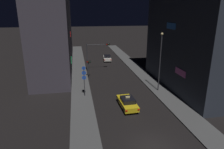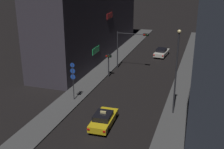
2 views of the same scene
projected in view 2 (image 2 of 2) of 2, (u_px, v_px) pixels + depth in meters
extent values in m
cube|color=#4C4C4C|center=(110.00, 64.00, 47.22)|extent=(2.94, 57.85, 0.15)
cube|color=#4C4C4C|center=(188.00, 71.00, 43.62)|extent=(2.94, 57.85, 0.15)
cube|color=#3D3842|center=(92.00, 11.00, 49.78)|extent=(6.31, 32.95, 15.35)
cube|color=#26CC66|center=(96.00, 50.00, 44.63)|extent=(0.08, 2.80, 0.90)
cube|color=red|center=(110.00, 16.00, 49.05)|extent=(0.08, 2.80, 0.90)
cube|color=#D859B2|center=(192.00, 93.00, 26.61)|extent=(0.08, 2.80, 0.90)
cube|color=#337FE5|center=(201.00, 20.00, 28.15)|extent=(0.08, 2.80, 0.90)
cube|color=yellow|center=(104.00, 120.00, 28.54)|extent=(1.97, 4.47, 0.60)
cube|color=black|center=(103.00, 116.00, 28.18)|extent=(1.66, 2.04, 0.50)
cube|color=red|center=(88.00, 129.00, 26.70)|extent=(0.24, 0.07, 0.16)
cube|color=red|center=(104.00, 132.00, 26.31)|extent=(0.24, 0.07, 0.16)
cylinder|color=black|center=(100.00, 115.00, 30.09)|extent=(0.25, 0.65, 0.64)
cylinder|color=black|center=(115.00, 117.00, 29.67)|extent=(0.25, 0.65, 0.64)
cylinder|color=black|center=(91.00, 129.00, 27.62)|extent=(0.25, 0.65, 0.64)
cylinder|color=black|center=(107.00, 131.00, 27.21)|extent=(0.25, 0.65, 0.64)
cube|color=#F4E08C|center=(103.00, 112.00, 28.15)|extent=(0.57, 0.20, 0.20)
cube|color=silver|center=(162.00, 53.00, 51.25)|extent=(2.19, 4.54, 0.60)
cube|color=black|center=(162.00, 50.00, 50.89)|extent=(1.75, 2.11, 0.50)
cube|color=red|center=(154.00, 55.00, 49.58)|extent=(0.24, 0.08, 0.16)
cube|color=red|center=(163.00, 56.00, 49.02)|extent=(0.24, 0.08, 0.16)
cylinder|color=black|center=(159.00, 52.00, 52.83)|extent=(0.28, 0.66, 0.64)
cylinder|color=black|center=(168.00, 53.00, 52.23)|extent=(0.28, 0.66, 0.64)
cylinder|color=black|center=(155.00, 56.00, 50.48)|extent=(0.28, 0.66, 0.64)
cylinder|color=black|center=(164.00, 57.00, 49.88)|extent=(0.28, 0.66, 0.64)
cylinder|color=#2D2D33|center=(118.00, 50.00, 44.49)|extent=(0.16, 0.16, 5.73)
cylinder|color=#2D2D33|center=(132.00, 34.00, 42.97)|extent=(4.29, 0.10, 0.10)
cube|color=black|center=(146.00, 35.00, 42.34)|extent=(0.80, 0.28, 0.32)
sphere|color=red|center=(144.00, 35.00, 42.26)|extent=(0.20, 0.20, 0.20)
sphere|color=#3F2D0C|center=(146.00, 35.00, 42.18)|extent=(0.20, 0.20, 0.20)
sphere|color=#0C3319|center=(147.00, 35.00, 42.11)|extent=(0.20, 0.20, 0.20)
cylinder|color=#2D2D33|center=(109.00, 66.00, 41.13)|extent=(0.16, 0.16, 3.32)
cube|color=black|center=(108.00, 56.00, 40.65)|extent=(0.80, 0.28, 0.32)
sphere|color=red|center=(106.00, 56.00, 40.57)|extent=(0.20, 0.20, 0.20)
sphere|color=#3F2D0C|center=(108.00, 56.00, 40.50)|extent=(0.20, 0.20, 0.20)
sphere|color=#0C3319|center=(110.00, 56.00, 40.42)|extent=(0.20, 0.20, 0.20)
cylinder|color=#2D2D33|center=(73.00, 82.00, 33.40)|extent=(0.10, 0.10, 4.35)
cylinder|color=blue|center=(72.00, 65.00, 32.70)|extent=(0.53, 0.03, 0.53)
cylinder|color=blue|center=(73.00, 71.00, 32.93)|extent=(0.59, 0.03, 0.59)
cylinder|color=blue|center=(73.00, 77.00, 33.17)|extent=(0.60, 0.03, 0.60)
cylinder|color=#2D2D33|center=(176.00, 75.00, 29.54)|extent=(0.16, 0.16, 8.48)
sphere|color=#F4D88C|center=(179.00, 32.00, 28.03)|extent=(0.37, 0.37, 0.37)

